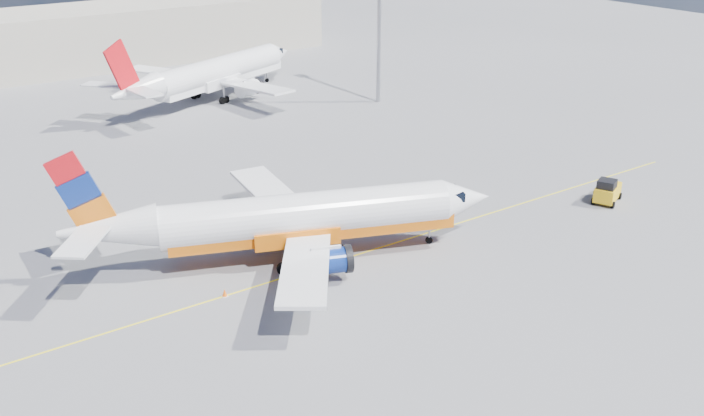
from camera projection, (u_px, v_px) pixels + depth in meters
ground at (376, 273)px, 52.65m from camera, size 240.00×240.00×0.00m
taxi_line at (350, 257)px, 54.91m from camera, size 70.00×0.15×0.01m
terminal_main at (86, 37)px, 110.35m from camera, size 70.00×14.00×8.00m
main_jet at (293, 218)px, 53.54m from camera, size 29.85×22.58×9.11m
second_jet at (213, 74)px, 93.36m from camera, size 30.59×23.06×9.41m
gse_tug at (607, 191)px, 63.90m from camera, size 3.32×2.79×2.09m
traffic_cone at (225, 293)px, 49.61m from camera, size 0.37×0.37×0.52m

